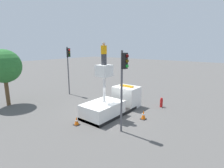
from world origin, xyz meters
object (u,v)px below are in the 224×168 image
at_px(traffic_light_across, 68,61).
at_px(traffic_cone_rear, 77,121).
at_px(traffic_cone_curbside, 143,115).
at_px(fire_hydrant, 161,102).
at_px(traffic_light_pole, 124,76).
at_px(tree_left_bg, 4,66).
at_px(worker, 104,54).
at_px(bucket_truck, 113,103).

xyz_separation_m(traffic_light_across, traffic_cone_rear, (-5.09, -7.19, -3.71)).
bearing_deg(traffic_cone_curbside, traffic_cone_rear, 139.97).
xyz_separation_m(fire_hydrant, traffic_cone_rear, (-7.67, 3.36, -0.16)).
distance_m(traffic_light_pole, traffic_light_across, 11.19).
xyz_separation_m(traffic_light_pole, traffic_light_across, (3.83, 10.52, 0.11)).
relative_size(fire_hydrant, tree_left_bg, 0.17).
relative_size(worker, traffic_cone_curbside, 2.35).
height_order(worker, fire_hydrant, worker).
xyz_separation_m(traffic_light_pole, tree_left_bg, (-2.52, 12.12, -0.02)).
relative_size(worker, fire_hydrant, 1.84).
relative_size(traffic_light_across, traffic_cone_rear, 8.89).
bearing_deg(traffic_cone_rear, traffic_light_across, 54.71).
xyz_separation_m(worker, traffic_light_across, (2.58, 7.78, -1.19)).
relative_size(traffic_light_across, fire_hydrant, 5.99).
bearing_deg(fire_hydrant, traffic_cone_curbside, -179.44).
distance_m(traffic_light_pole, traffic_cone_curbside, 4.51).
height_order(traffic_light_across, traffic_cone_rear, traffic_light_across).
bearing_deg(tree_left_bg, fire_hydrant, -53.72).
xyz_separation_m(worker, fire_hydrant, (5.16, -2.78, -4.73)).
height_order(traffic_light_across, fire_hydrant, traffic_light_across).
distance_m(traffic_light_pole, fire_hydrant, 7.27).
bearing_deg(traffic_cone_curbside, fire_hydrant, 0.56).
distance_m(bucket_truck, traffic_cone_rear, 3.82).
bearing_deg(tree_left_bg, traffic_light_across, -14.20).
distance_m(bucket_truck, traffic_light_pole, 4.78).
bearing_deg(traffic_cone_curbside, bucket_truck, 96.27).
distance_m(traffic_cone_curbside, tree_left_bg, 13.76).
xyz_separation_m(bucket_truck, traffic_cone_curbside, (0.31, -2.82, -0.50)).
height_order(traffic_light_across, traffic_cone_curbside, traffic_light_across).
bearing_deg(traffic_light_pole, fire_hydrant, -0.37).
distance_m(bucket_truck, tree_left_bg, 11.05).
bearing_deg(traffic_cone_rear, traffic_light_pole, -69.22).
bearing_deg(worker, traffic_light_across, 71.66).
bearing_deg(bucket_truck, traffic_light_pole, -132.11).
distance_m(bucket_truck, worker, 4.51).
relative_size(bucket_truck, traffic_light_across, 1.07).
bearing_deg(bucket_truck, fire_hydrant, -35.28).
distance_m(bucket_truck, traffic_light_across, 8.50).
height_order(worker, traffic_light_across, worker).
bearing_deg(traffic_light_across, traffic_cone_curbside, -95.63).
distance_m(fire_hydrant, tree_left_bg, 15.47).
bearing_deg(traffic_cone_rear, traffic_cone_curbside, -40.03).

